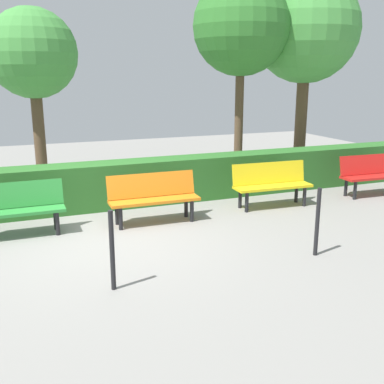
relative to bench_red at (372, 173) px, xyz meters
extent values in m
plane|color=gray|center=(5.93, 0.61, -0.48)|extent=(22.02, 22.02, 0.00)
cube|color=red|center=(0.00, 0.07, -0.07)|extent=(1.51, 0.49, 0.05)
cube|color=red|center=(-0.01, -0.12, 0.17)|extent=(1.50, 0.20, 0.42)
cylinder|color=black|center=(0.61, 0.19, -0.29)|extent=(0.07, 0.07, 0.39)
cylinder|color=black|center=(0.59, -0.10, -0.29)|extent=(0.07, 0.07, 0.39)
cube|color=yellow|center=(2.50, 0.05, -0.07)|extent=(1.58, 0.49, 0.05)
cube|color=yellow|center=(2.50, -0.14, 0.17)|extent=(1.56, 0.18, 0.42)
cylinder|color=black|center=(1.88, 0.23, -0.29)|extent=(0.07, 0.07, 0.39)
cylinder|color=black|center=(1.87, -0.07, -0.29)|extent=(0.07, 0.07, 0.39)
cylinder|color=black|center=(3.14, 0.17, -0.29)|extent=(0.07, 0.07, 0.39)
cylinder|color=black|center=(3.13, -0.13, -0.29)|extent=(0.07, 0.07, 0.39)
cube|color=orange|center=(4.95, 0.15, -0.07)|extent=(1.58, 0.45, 0.05)
cube|color=orange|center=(4.95, -0.04, 0.17)|extent=(1.58, 0.17, 0.42)
cylinder|color=black|center=(4.32, 0.32, -0.29)|extent=(0.07, 0.07, 0.39)
cylinder|color=black|center=(4.31, 0.02, -0.29)|extent=(0.07, 0.07, 0.39)
cylinder|color=black|center=(5.59, 0.29, -0.29)|extent=(0.07, 0.07, 0.39)
cylinder|color=black|center=(5.59, -0.01, -0.29)|extent=(0.07, 0.07, 0.39)
cube|color=#2D8C38|center=(7.16, 0.01, -0.07)|extent=(1.42, 0.42, 0.05)
cube|color=#2D8C38|center=(7.16, -0.18, 0.17)|extent=(1.42, 0.13, 0.42)
cylinder|color=black|center=(6.60, 0.16, -0.29)|extent=(0.07, 0.07, 0.39)
cylinder|color=black|center=(6.60, -0.14, -0.29)|extent=(0.07, 0.07, 0.39)
cube|color=#2D6B28|center=(4.82, -1.14, -0.04)|extent=(18.02, 0.64, 0.89)
cylinder|color=brown|center=(0.14, -2.53, 0.94)|extent=(0.30, 0.30, 2.83)
sphere|color=#479942|center=(0.14, -2.53, 3.14)|extent=(2.62, 2.62, 2.62)
cylinder|color=brown|center=(1.99, -2.46, 0.99)|extent=(0.21, 0.21, 2.94)
sphere|color=#337A2D|center=(1.99, -2.46, 3.14)|extent=(2.26, 2.26, 2.26)
cylinder|color=brown|center=(6.58, -3.25, 0.72)|extent=(0.25, 0.25, 2.40)
sphere|color=#479942|center=(6.58, -3.25, 2.50)|extent=(1.92, 1.92, 1.92)
cylinder|color=black|center=(3.23, 2.42, 0.02)|extent=(0.06, 0.06, 1.00)
cylinder|color=black|center=(6.18, 2.42, 0.02)|extent=(0.06, 0.06, 1.00)
camera|label=1|loc=(7.17, 7.51, 2.05)|focal=42.73mm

